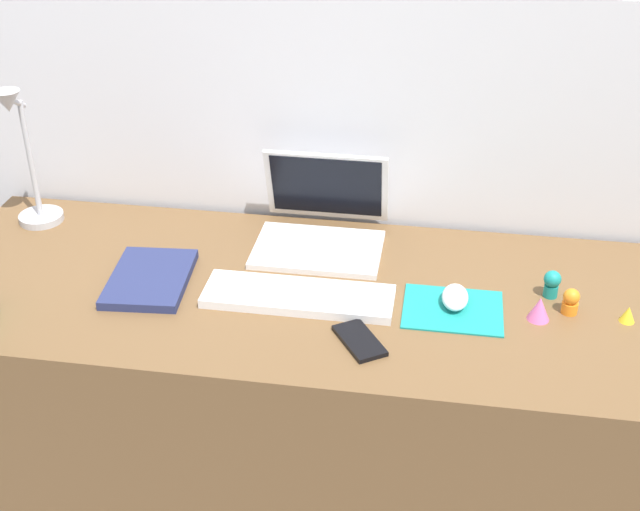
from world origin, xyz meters
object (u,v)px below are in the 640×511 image
(toy_figurine_teal, at_px, (552,283))
(laptop, at_px, (322,221))
(desk_lamp, at_px, (26,162))
(toy_figurine_yellow, at_px, (628,314))
(toy_figurine_pink, at_px, (539,309))
(keyboard, at_px, (298,296))
(mouse, at_px, (455,297))
(toy_figurine_orange, at_px, (571,302))
(cell_phone, at_px, (359,341))
(notebook_pad, at_px, (150,279))

(toy_figurine_teal, bearing_deg, laptop, 162.50)
(desk_lamp, bearing_deg, toy_figurine_yellow, -8.30)
(laptop, bearing_deg, toy_figurine_yellow, -19.40)
(toy_figurine_yellow, distance_m, toy_figurine_pink, 0.18)
(laptop, relative_size, keyboard, 0.73)
(mouse, bearing_deg, desk_lamp, 169.06)
(keyboard, xyz_separation_m, mouse, (0.33, 0.03, 0.01))
(keyboard, xyz_separation_m, toy_figurine_orange, (0.57, 0.04, 0.02))
(cell_phone, height_order, toy_figurine_orange, toy_figurine_orange)
(laptop, distance_m, keyboard, 0.27)
(keyboard, xyz_separation_m, toy_figurine_teal, (0.54, 0.10, 0.02))
(mouse, xyz_separation_m, desk_lamp, (-1.04, 0.20, 0.15))
(toy_figurine_teal, distance_m, toy_figurine_pink, 0.10)
(toy_figurine_pink, bearing_deg, toy_figurine_teal, 71.60)
(toy_figurine_teal, height_order, toy_figurine_orange, toy_figurine_teal)
(keyboard, distance_m, mouse, 0.33)
(toy_figurine_teal, bearing_deg, mouse, -161.08)
(keyboard, bearing_deg, toy_figurine_orange, 4.20)
(cell_phone, bearing_deg, keyboard, 104.99)
(cell_phone, xyz_separation_m, desk_lamp, (-0.86, 0.37, 0.17))
(keyboard, height_order, toy_figurine_pink, toy_figurine_pink)
(notebook_pad, height_order, toy_figurine_pink, toy_figurine_pink)
(desk_lamp, bearing_deg, laptop, 2.86)
(notebook_pad, bearing_deg, mouse, -3.48)
(cell_phone, bearing_deg, mouse, 8.43)
(toy_figurine_orange, bearing_deg, cell_phone, -157.71)
(toy_figurine_teal, relative_size, toy_figurine_orange, 1.08)
(cell_phone, height_order, toy_figurine_teal, toy_figurine_teal)
(toy_figurine_orange, bearing_deg, toy_figurine_pink, -153.96)
(cell_phone, distance_m, notebook_pad, 0.51)
(mouse, relative_size, toy_figurine_teal, 1.54)
(keyboard, distance_m, notebook_pad, 0.34)
(desk_lamp, xyz_separation_m, toy_figurine_pink, (1.21, -0.22, -0.15))
(notebook_pad, distance_m, toy_figurine_orange, 0.91)
(cell_phone, distance_m, desk_lamp, 0.95)
(desk_lamp, bearing_deg, cell_phone, -23.15)
(keyboard, relative_size, toy_figurine_orange, 7.12)
(cell_phone, bearing_deg, laptop, 75.86)
(laptop, distance_m, toy_figurine_pink, 0.56)
(mouse, relative_size, toy_figurine_pink, 1.85)
(laptop, height_order, keyboard, laptop)
(keyboard, bearing_deg, cell_phone, -41.64)
(toy_figurine_yellow, bearing_deg, mouse, 179.61)
(toy_figurine_teal, bearing_deg, toy_figurine_yellow, -25.73)
(toy_figurine_teal, bearing_deg, keyboard, -169.11)
(mouse, bearing_deg, cell_phone, -138.20)
(cell_phone, relative_size, toy_figurine_orange, 2.22)
(laptop, xyz_separation_m, desk_lamp, (-0.72, -0.04, 0.12))
(mouse, relative_size, cell_phone, 0.75)
(keyboard, height_order, toy_figurine_orange, toy_figurine_orange)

